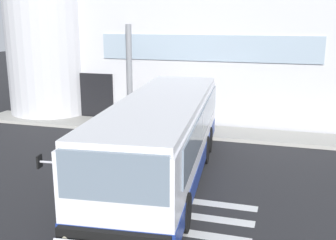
{
  "coord_description": "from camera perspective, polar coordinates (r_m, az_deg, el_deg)",
  "views": [
    {
      "loc": [
        4.76,
        -13.07,
        5.12
      ],
      "look_at": [
        0.61,
        0.97,
        1.5
      ],
      "focal_mm": 43.76,
      "sensor_mm": 36.0,
      "label": 1
    }
  ],
  "objects": [
    {
      "name": "entry_support_column",
      "position": [
        20.07,
        -5.39,
        6.39
      ],
      "size": [
        0.28,
        0.28,
        4.74
      ],
      "primitive_type": "cylinder",
      "color": "slate",
      "rests_on": "boarding_curb"
    },
    {
      "name": "bay_paint_stripes",
      "position": [
        10.6,
        -0.75,
        -14.96
      ],
      "size": [
        4.4,
        3.96,
        0.01
      ],
      "color": "silver",
      "rests_on": "ground"
    },
    {
      "name": "ground_plane",
      "position": [
        14.82,
        -3.35,
        -6.38
      ],
      "size": [
        80.0,
        90.0,
        0.02
      ],
      "primitive_type": "cube",
      "color": "#232326",
      "rests_on": "ground"
    },
    {
      "name": "passenger_by_doorway",
      "position": [
        19.56,
        -1.05,
        1.97
      ],
      "size": [
        0.59,
        0.26,
        1.68
      ],
      "color": "#4C4233",
      "rests_on": "boarding_curb"
    },
    {
      "name": "terminal_building",
      "position": [
        25.19,
        4.1,
        12.13
      ],
      "size": [
        18.23,
        13.8,
        8.74
      ],
      "color": "#B7B7BC",
      "rests_on": "ground"
    },
    {
      "name": "bus_main_foreground",
      "position": [
        13.14,
        -0.79,
        -2.87
      ],
      "size": [
        3.57,
        10.75,
        2.7
      ],
      "color": "silver",
      "rests_on": "ground"
    },
    {
      "name": "passenger_near_column",
      "position": [
        19.06,
        -4.29,
        1.72
      ],
      "size": [
        0.52,
        0.51,
        1.68
      ],
      "color": "#2D2D33",
      "rests_on": "boarding_curb"
    },
    {
      "name": "boarding_curb",
      "position": [
        19.16,
        1.49,
        -1.37
      ],
      "size": [
        20.43,
        2.0,
        0.15
      ],
      "primitive_type": "cube",
      "color": "#9E9B93",
      "rests_on": "ground"
    }
  ]
}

